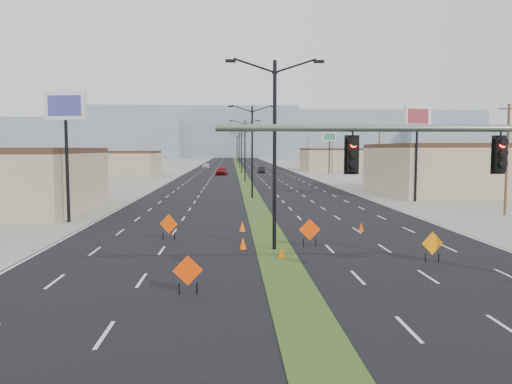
{
  "coord_description": "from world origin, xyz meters",
  "views": [
    {
      "loc": [
        -2.3,
        -14.29,
        5.43
      ],
      "look_at": [
        -1.02,
        11.18,
        3.2
      ],
      "focal_mm": 35.0,
      "sensor_mm": 36.0,
      "label": 1
    }
  ],
  "objects_px": {
    "car_mid": "(262,170)",
    "car_far": "(206,166)",
    "streetlight_1": "(252,149)",
    "streetlight_2": "(245,149)",
    "cone_1": "(282,252)",
    "construction_sign_1": "(188,272)",
    "streetlight_5": "(238,148)",
    "pole_sign_east_near": "(417,123)",
    "streetlight_3": "(241,149)",
    "streetlight_0": "(275,149)",
    "cone_2": "(361,227)",
    "construction_sign_2": "(169,225)",
    "cone_0": "(243,243)",
    "streetlight_4": "(239,149)",
    "pole_sign_east_far": "(329,140)",
    "pole_sign_west": "(65,116)",
    "construction_sign_5": "(432,244)",
    "construction_sign_3": "(310,231)",
    "streetlight_6": "(237,148)",
    "cone_3": "(242,226)",
    "car_left": "(222,171)"
  },
  "relations": [
    {
      "from": "car_mid",
      "to": "car_far",
      "type": "relative_size",
      "value": 0.85
    },
    {
      "from": "streetlight_1",
      "to": "streetlight_2",
      "type": "xyz_separation_m",
      "value": [
        0.0,
        28.0,
        0.0
      ]
    },
    {
      "from": "cone_1",
      "to": "construction_sign_1",
      "type": "bearing_deg",
      "value": -124.4
    },
    {
      "from": "streetlight_5",
      "to": "pole_sign_east_near",
      "type": "bearing_deg",
      "value": -81.84
    },
    {
      "from": "streetlight_1",
      "to": "streetlight_3",
      "type": "bearing_deg",
      "value": 90.0
    },
    {
      "from": "streetlight_3",
      "to": "car_far",
      "type": "relative_size",
      "value": 2.13
    },
    {
      "from": "cone_1",
      "to": "streetlight_0",
      "type": "bearing_deg",
      "value": 95.19
    },
    {
      "from": "cone_2",
      "to": "construction_sign_2",
      "type": "bearing_deg",
      "value": -169.05
    },
    {
      "from": "streetlight_1",
      "to": "cone_0",
      "type": "bearing_deg",
      "value": -93.45
    },
    {
      "from": "streetlight_4",
      "to": "cone_2",
      "type": "distance_m",
      "value": 106.72
    },
    {
      "from": "cone_1",
      "to": "streetlight_3",
      "type": "bearing_deg",
      "value": 90.13
    },
    {
      "from": "car_far",
      "to": "car_mid",
      "type": "bearing_deg",
      "value": -60.72
    },
    {
      "from": "cone_1",
      "to": "cone_0",
      "type": "bearing_deg",
      "value": 128.82
    },
    {
      "from": "streetlight_2",
      "to": "car_mid",
      "type": "xyz_separation_m",
      "value": [
        4.5,
        28.96,
        -4.76
      ]
    },
    {
      "from": "cone_0",
      "to": "cone_2",
      "type": "xyz_separation_m",
      "value": [
        7.86,
        5.35,
        -0.03
      ]
    },
    {
      "from": "streetlight_2",
      "to": "car_mid",
      "type": "bearing_deg",
      "value": 81.17
    },
    {
      "from": "pole_sign_east_near",
      "to": "cone_0",
      "type": "bearing_deg",
      "value": -146.19
    },
    {
      "from": "streetlight_1",
      "to": "pole_sign_east_far",
      "type": "xyz_separation_m",
      "value": [
        18.95,
        52.93,
        1.85
      ]
    },
    {
      "from": "streetlight_0",
      "to": "pole_sign_west",
      "type": "bearing_deg",
      "value": 142.61
    },
    {
      "from": "streetlight_1",
      "to": "cone_2",
      "type": "relative_size",
      "value": 16.8
    },
    {
      "from": "pole_sign_east_far",
      "to": "pole_sign_west",
      "type": "bearing_deg",
      "value": -102.04
    },
    {
      "from": "construction_sign_2",
      "to": "pole_sign_west",
      "type": "height_order",
      "value": "pole_sign_west"
    },
    {
      "from": "streetlight_0",
      "to": "pole_sign_west",
      "type": "relative_size",
      "value": 1.05
    },
    {
      "from": "streetlight_2",
      "to": "cone_0",
      "type": "distance_m",
      "value": 56.03
    },
    {
      "from": "streetlight_3",
      "to": "streetlight_4",
      "type": "distance_m",
      "value": 28.0
    },
    {
      "from": "car_mid",
      "to": "pole_sign_east_near",
      "type": "bearing_deg",
      "value": -78.14
    },
    {
      "from": "streetlight_1",
      "to": "streetlight_3",
      "type": "distance_m",
      "value": 56.0
    },
    {
      "from": "streetlight_4",
      "to": "pole_sign_east_far",
      "type": "bearing_deg",
      "value": -58.62
    },
    {
      "from": "construction_sign_1",
      "to": "pole_sign_west",
      "type": "xyz_separation_m",
      "value": [
        -10.42,
        19.04,
        6.94
      ]
    },
    {
      "from": "construction_sign_5",
      "to": "cone_1",
      "type": "height_order",
      "value": "construction_sign_5"
    },
    {
      "from": "construction_sign_2",
      "to": "cone_2",
      "type": "distance_m",
      "value": 12.44
    },
    {
      "from": "streetlight_2",
      "to": "construction_sign_3",
      "type": "relative_size",
      "value": 6.32
    },
    {
      "from": "streetlight_6",
      "to": "construction_sign_5",
      "type": "relative_size",
      "value": 6.73
    },
    {
      "from": "streetlight_2",
      "to": "cone_0",
      "type": "xyz_separation_m",
      "value": [
        -1.68,
        -55.77,
        -5.09
      ]
    },
    {
      "from": "cone_3",
      "to": "streetlight_2",
      "type": "bearing_deg",
      "value": 88.18
    },
    {
      "from": "streetlight_0",
      "to": "streetlight_3",
      "type": "xyz_separation_m",
      "value": [
        0.0,
        84.0,
        0.0
      ]
    },
    {
      "from": "cone_0",
      "to": "pole_sign_east_near",
      "type": "distance_m",
      "value": 30.91
    },
    {
      "from": "streetlight_2",
      "to": "cone_3",
      "type": "xyz_separation_m",
      "value": [
        -1.58,
        -49.93,
        -5.08
      ]
    },
    {
      "from": "cone_2",
      "to": "cone_0",
      "type": "bearing_deg",
      "value": -145.73
    },
    {
      "from": "streetlight_2",
      "to": "car_left",
      "type": "relative_size",
      "value": 2.06
    },
    {
      "from": "cone_2",
      "to": "cone_3",
      "type": "xyz_separation_m",
      "value": [
        -7.76,
        0.49,
        0.04
      ]
    },
    {
      "from": "streetlight_4",
      "to": "construction_sign_3",
      "type": "relative_size",
      "value": 6.32
    },
    {
      "from": "streetlight_1",
      "to": "streetlight_4",
      "type": "height_order",
      "value": "same"
    },
    {
      "from": "pole_sign_west",
      "to": "cone_0",
      "type": "bearing_deg",
      "value": -31.6
    },
    {
      "from": "streetlight_2",
      "to": "car_far",
      "type": "relative_size",
      "value": 2.13
    },
    {
      "from": "streetlight_4",
      "to": "construction_sign_5",
      "type": "relative_size",
      "value": 6.73
    },
    {
      "from": "streetlight_4",
      "to": "streetlight_6",
      "type": "bearing_deg",
      "value": 90.0
    },
    {
      "from": "streetlight_3",
      "to": "streetlight_5",
      "type": "relative_size",
      "value": 1.0
    },
    {
      "from": "streetlight_2",
      "to": "construction_sign_1",
      "type": "distance_m",
      "value": 64.36
    },
    {
      "from": "streetlight_5",
      "to": "car_far",
      "type": "relative_size",
      "value": 2.13
    }
  ]
}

